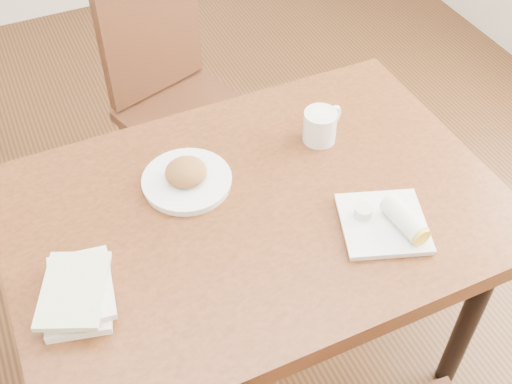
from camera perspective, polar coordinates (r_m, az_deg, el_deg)
name	(u,v)px	position (r m, az deg, el deg)	size (l,w,h in m)	color
ground	(256,354)	(2.27, 0.00, -14.23)	(4.00, 5.00, 0.01)	#472814
table	(256,225)	(1.72, 0.00, -2.97)	(1.28, 0.88, 0.75)	brown
chair_far	(175,91)	(2.37, -7.22, 8.92)	(0.53, 0.53, 0.95)	#401F12
plate_scone	(187,178)	(1.70, -6.19, 1.28)	(0.24, 0.24, 0.08)	white
coffee_mug	(321,125)	(1.82, 5.79, 5.95)	(0.14, 0.09, 0.10)	white
plate_burrito	(390,222)	(1.63, 11.79, -2.61)	(0.27, 0.27, 0.07)	white
book_stack	(78,292)	(1.51, -15.52, -8.57)	(0.21, 0.24, 0.06)	white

